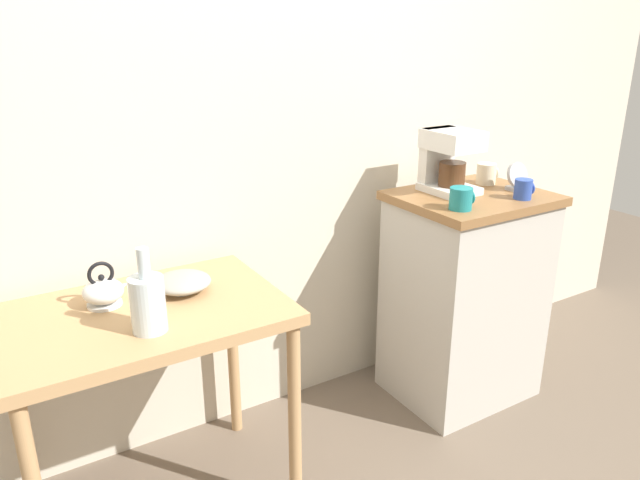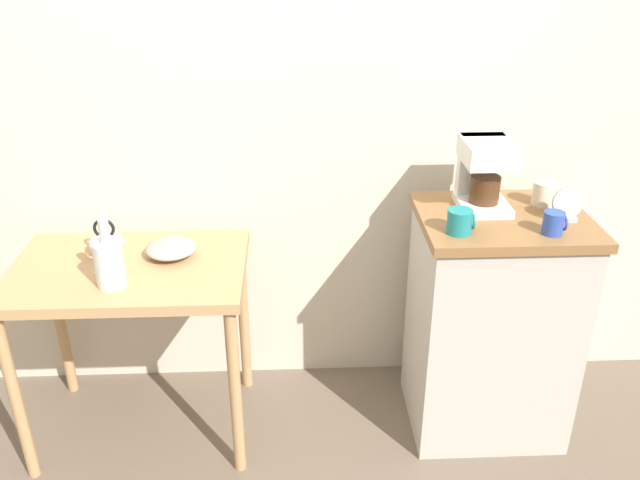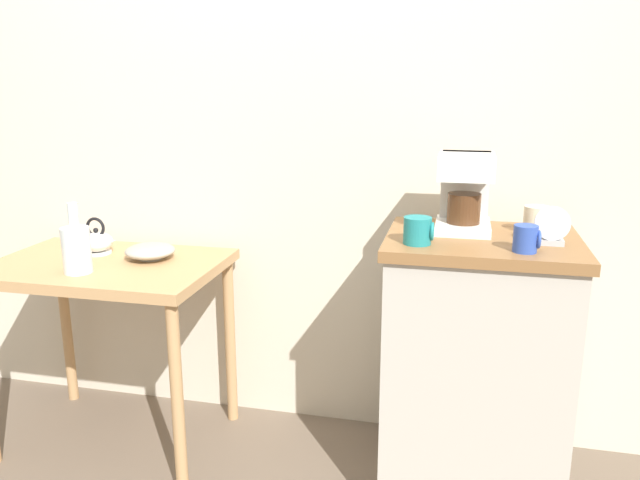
# 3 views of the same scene
# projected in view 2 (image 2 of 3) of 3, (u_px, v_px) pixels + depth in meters

# --- Properties ---
(ground_plane) EXTENTS (8.00, 8.00, 0.00)m
(ground_plane) POSITION_uv_depth(u_px,v_px,m) (309.00, 432.00, 2.72)
(ground_plane) COLOR #6B5B4C
(back_wall) EXTENTS (4.40, 0.10, 2.80)m
(back_wall) POSITION_uv_depth(u_px,v_px,m) (329.00, 66.00, 2.53)
(back_wall) COLOR beige
(back_wall) RESTS_ON ground_plane
(wooden_table) EXTENTS (0.87, 0.59, 0.76)m
(wooden_table) POSITION_uv_depth(u_px,v_px,m) (131.00, 289.00, 2.47)
(wooden_table) COLOR tan
(wooden_table) RESTS_ON ground_plane
(kitchen_counter) EXTENTS (0.62, 0.50, 0.94)m
(kitchen_counter) POSITION_uv_depth(u_px,v_px,m) (490.00, 324.00, 2.60)
(kitchen_counter) COLOR #BCB7AD
(kitchen_counter) RESTS_ON ground_plane
(bowl_stoneware) EXTENTS (0.19, 0.19, 0.06)m
(bowl_stoneware) POSITION_uv_depth(u_px,v_px,m) (171.00, 248.00, 2.47)
(bowl_stoneware) COLOR #9E998C
(bowl_stoneware) RESTS_ON wooden_table
(teakettle) EXTENTS (0.15, 0.13, 0.15)m
(teakettle) POSITION_uv_depth(u_px,v_px,m) (107.00, 243.00, 2.48)
(teakettle) COLOR white
(teakettle) RESTS_ON wooden_table
(glass_carafe_vase) EXTENTS (0.10, 0.10, 0.26)m
(glass_carafe_vase) POSITION_uv_depth(u_px,v_px,m) (109.00, 262.00, 2.25)
(glass_carafe_vase) COLOR silver
(glass_carafe_vase) RESTS_ON wooden_table
(coffee_maker) EXTENTS (0.18, 0.22, 0.26)m
(coffee_maker) POSITION_uv_depth(u_px,v_px,m) (484.00, 170.00, 2.41)
(coffee_maker) COLOR white
(coffee_maker) RESTS_ON kitchen_counter
(mug_blue) EXTENTS (0.08, 0.07, 0.08)m
(mug_blue) POSITION_uv_depth(u_px,v_px,m) (554.00, 223.00, 2.24)
(mug_blue) COLOR #2D4CAD
(mug_blue) RESTS_ON kitchen_counter
(mug_small_cream) EXTENTS (0.09, 0.08, 0.09)m
(mug_small_cream) POSITION_uv_depth(u_px,v_px,m) (544.00, 194.00, 2.46)
(mug_small_cream) COLOR beige
(mug_small_cream) RESTS_ON kitchen_counter
(mug_dark_teal) EXTENTS (0.09, 0.09, 0.08)m
(mug_dark_teal) POSITION_uv_depth(u_px,v_px,m) (460.00, 221.00, 2.24)
(mug_dark_teal) COLOR teal
(mug_dark_teal) RESTS_ON kitchen_counter
(table_clock) EXTENTS (0.11, 0.05, 0.12)m
(table_clock) POSITION_uv_depth(u_px,v_px,m) (567.00, 207.00, 2.33)
(table_clock) COLOR #B2B5BA
(table_clock) RESTS_ON kitchen_counter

